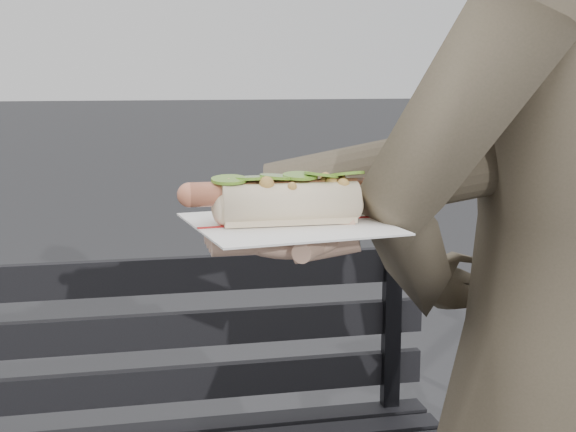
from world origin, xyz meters
name	(u,v)px	position (x,y,z in m)	size (l,w,h in m)	color
person	(561,393)	(0.48, 0.13, 0.88)	(0.64, 0.42, 1.76)	#433C2D
held_hotdog	(435,173)	(0.30, 0.11, 1.17)	(0.62, 0.30, 0.20)	#433C2D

